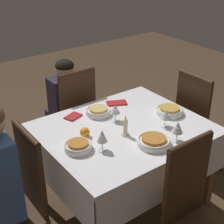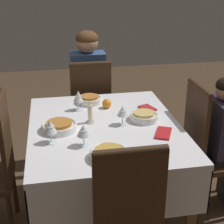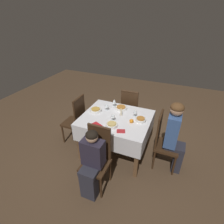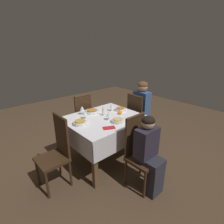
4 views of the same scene
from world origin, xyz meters
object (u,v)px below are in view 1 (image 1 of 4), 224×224
at_px(chair_south, 195,214).
at_px(wine_glass_east, 166,115).
at_px(napkin_spare_side, 117,103).
at_px(orange_fruit, 85,132).
at_px(bowl_north, 98,111).
at_px(bowl_east, 170,111).
at_px(wine_glass_south, 177,128).
at_px(wine_glass_north, 115,110).
at_px(bowl_south, 154,141).
at_px(candle_centerpiece, 125,128).
at_px(chair_north, 73,117).
at_px(person_child_dark, 64,106).
at_px(bowl_west, 78,146).
at_px(wine_glass_west, 102,137).
at_px(chair_west, 20,200).
at_px(dining_table, 124,140).
at_px(chair_east, 197,122).
at_px(napkin_red_folded, 73,116).

height_order(chair_south, wine_glass_east, chair_south).
bearing_deg(chair_south, napkin_spare_side, 78.36).
bearing_deg(chair_south, orange_fruit, 108.07).
bearing_deg(bowl_north, bowl_east, -35.27).
relative_size(wine_glass_south, bowl_east, 0.71).
bearing_deg(wine_glass_north, orange_fruit, -169.58).
relative_size(chair_south, bowl_south, 4.50).
distance_m(bowl_east, candle_centerpiece, 0.47).
bearing_deg(chair_north, person_child_dark, -90.00).
relative_size(bowl_north, bowl_south, 0.86).
bearing_deg(bowl_east, bowl_west, -179.59).
height_order(person_child_dark, candle_centerpiece, person_child_dark).
bearing_deg(wine_glass_west, chair_west, 165.25).
xyz_separation_m(wine_glass_west, wine_glass_east, (0.53, -0.02, -0.01)).
relative_size(wine_glass_south, napkin_spare_side, 0.79).
bearing_deg(chair_north, dining_table, 90.31).
bearing_deg(chair_east, chair_west, 90.25).
relative_size(bowl_north, wine_glass_south, 1.32).
distance_m(wine_glass_west, bowl_east, 0.71).
xyz_separation_m(chair_west, wine_glass_north, (0.83, 0.12, 0.33)).
height_order(chair_north, chair_south, same).
bearing_deg(chair_east, bowl_west, 92.52).
height_order(bowl_west, bowl_north, same).
xyz_separation_m(chair_south, bowl_west, (-0.38, 0.68, 0.26)).
bearing_deg(chair_north, wine_glass_north, 91.09).
distance_m(bowl_east, napkin_red_folded, 0.74).
distance_m(bowl_west, wine_glass_south, 0.66).
xyz_separation_m(chair_south, chair_east, (0.85, 0.73, 0.00)).
height_order(wine_glass_west, orange_fruit, wine_glass_west).
height_order(chair_north, wine_glass_east, chair_north).
xyz_separation_m(dining_table, bowl_east, (0.41, -0.04, 0.14)).
bearing_deg(candle_centerpiece, dining_table, 56.42).
relative_size(chair_west, wine_glass_west, 6.75).
bearing_deg(bowl_north, wine_glass_east, -56.86).
height_order(wine_glass_west, wine_glass_south, wine_glass_west).
distance_m(chair_south, bowl_south, 0.51).
xyz_separation_m(chair_north, orange_fruit, (-0.29, -0.67, 0.27)).
height_order(chair_north, person_child_dark, person_child_dark).
relative_size(chair_west, napkin_spare_side, 5.39).
xyz_separation_m(chair_west, napkin_red_folded, (0.61, 0.35, 0.24)).
distance_m(bowl_south, wine_glass_south, 0.18).
height_order(wine_glass_north, orange_fruit, wine_glass_north).
bearing_deg(wine_glass_east, wine_glass_north, 130.64).
height_order(dining_table, bowl_south, bowl_south).
bearing_deg(chair_north, chair_east, 138.68).
bearing_deg(wine_glass_south, bowl_north, 108.74).
relative_size(chair_north, chair_south, 1.00).
relative_size(chair_north, candle_centerpiece, 6.70).
height_order(chair_west, wine_glass_west, chair_west).
distance_m(bowl_north, orange_fruit, 0.33).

